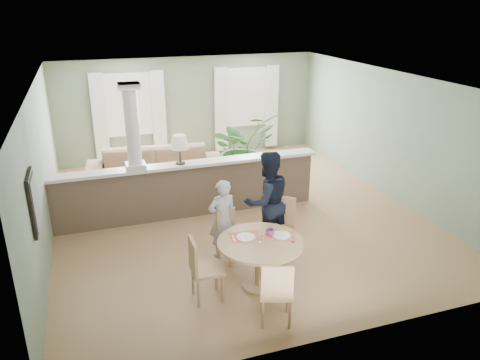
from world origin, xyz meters
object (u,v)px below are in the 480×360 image
object	(u,v)px
sofa	(156,171)
child_person	(222,219)
dining_table	(260,250)
man_person	(267,201)
chair_near	(276,290)
chair_far_boy	(230,233)
chair_side	(202,267)
houseplant	(242,148)
chair_far_man	(280,224)

from	to	relation	value
sofa	child_person	distance (m)	3.40
dining_table	sofa	bearing A→B (deg)	100.77
man_person	sofa	bearing A→B (deg)	-77.67
chair_near	man_person	bearing A→B (deg)	-88.96
chair_far_boy	chair_side	world-z (taller)	chair_side
dining_table	child_person	bearing A→B (deg)	104.16
houseplant	chair_side	xyz separation A→B (m)	(-2.06, -4.24, -0.30)
chair_near	child_person	bearing A→B (deg)	-66.56
chair_side	man_person	world-z (taller)	man_person
houseplant	man_person	world-z (taller)	man_person
chair_far_man	chair_side	bearing A→B (deg)	-110.43
chair_side	man_person	size ratio (longest dim) A/B	0.55
houseplant	man_person	distance (m)	3.20
chair_far_man	chair_side	size ratio (longest dim) A/B	1.04
dining_table	chair_side	world-z (taller)	chair_side
chair_far_man	chair_near	distance (m)	1.89
man_person	houseplant	bearing A→B (deg)	-111.27
chair_side	child_person	xyz separation A→B (m)	(0.63, 1.10, 0.15)
chair_near	child_person	size ratio (longest dim) A/B	0.70
sofa	man_person	xyz separation A→B (m)	(1.36, -3.34, 0.43)
chair_far_boy	sofa	bearing A→B (deg)	81.29
sofa	dining_table	world-z (taller)	sofa
chair_far_man	chair_side	world-z (taller)	chair_far_man
child_person	chair_far_man	bearing A→B (deg)	156.86
chair_far_boy	man_person	world-z (taller)	man_person
chair_far_man	man_person	xyz separation A→B (m)	(-0.14, 0.25, 0.33)
chair_far_man	dining_table	bearing A→B (deg)	-88.26
houseplant	chair_near	bearing A→B (deg)	-104.04
chair_side	child_person	distance (m)	1.28
man_person	chair_near	bearing A→B (deg)	62.09
houseplant	chair_far_boy	bearing A→B (deg)	-112.30
chair_far_man	chair_near	xyz separation A→B (m)	(-0.79, -1.71, -0.03)
chair_near	chair_far_boy	bearing A→B (deg)	-68.88
child_person	houseplant	bearing A→B (deg)	-122.64
child_person	chair_far_boy	bearing A→B (deg)	115.55
chair_side	man_person	bearing A→B (deg)	-51.87
dining_table	chair_far_man	world-z (taller)	chair_far_man
sofa	child_person	bearing A→B (deg)	-73.95
child_person	chair_side	bearing A→B (deg)	51.90
chair_near	chair_side	distance (m)	1.16
chair_side	chair_far_man	bearing A→B (deg)	-61.21
houseplant	chair_near	size ratio (longest dim) A/B	1.75
child_person	dining_table	bearing A→B (deg)	95.91
sofa	chair_far_boy	bearing A→B (deg)	-72.95
dining_table	child_person	world-z (taller)	child_person
sofa	man_person	size ratio (longest dim) A/B	1.74
dining_table	chair_far_man	bearing A→B (deg)	50.73
chair_far_man	child_person	xyz separation A→B (m)	(-0.93, 0.25, 0.13)
houseplant	chair_far_boy	size ratio (longest dim) A/B	1.97
child_person	man_person	distance (m)	0.82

